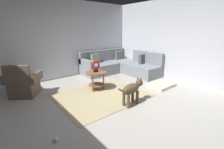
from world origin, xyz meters
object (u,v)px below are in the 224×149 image
object	(u,v)px
dog_bed_mat	(161,85)
armchair	(23,85)
torus_sculpture	(96,66)
dog_toy_ball	(56,139)
side_table	(96,76)
sectional_couch	(120,66)
dog	(132,89)

from	to	relation	value
dog_bed_mat	armchair	bearing A→B (deg)	151.57
torus_sculpture	dog_toy_ball	distance (m)	2.36
side_table	armchair	bearing A→B (deg)	155.01
torus_sculpture	dog_toy_ball	bearing A→B (deg)	-140.14
armchair	sectional_couch	bearing A→B (deg)	36.17
side_table	dog	bearing A→B (deg)	-84.30
dog	dog_toy_ball	distance (m)	1.90
sectional_couch	dog_toy_ball	size ratio (longest dim) A/B	27.87
side_table	dog	size ratio (longest dim) A/B	0.71
dog_toy_ball	side_table	bearing A→B (deg)	39.86
torus_sculpture	dog_toy_ball	xyz separation A→B (m)	(-1.73, -1.45, -0.67)
armchair	torus_sculpture	xyz separation A→B (m)	(1.74, -0.81, 0.39)
dog_toy_ball	armchair	bearing A→B (deg)	90.20
dog_bed_mat	torus_sculpture	bearing A→B (deg)	148.25
armchair	dog_toy_ball	size ratio (longest dim) A/B	12.38
dog_bed_mat	dog_toy_ball	world-z (taller)	dog_bed_mat
torus_sculpture	dog_bed_mat	size ratio (longest dim) A/B	0.41
side_table	torus_sculpture	distance (m)	0.29
dog_bed_mat	dog_toy_ball	xyz separation A→B (m)	(-3.43, -0.40, -0.00)
torus_sculpture	dog	world-z (taller)	torus_sculpture
armchair	dog_bed_mat	bearing A→B (deg)	6.50
sectional_couch	armchair	xyz separation A→B (m)	(-3.45, -0.07, 0.03)
torus_sculpture	dog_toy_ball	size ratio (longest dim) A/B	4.04
sectional_couch	side_table	size ratio (longest dim) A/B	3.75
side_table	dog_toy_ball	xyz separation A→B (m)	(-1.73, -1.45, -0.38)
dog_bed_mat	dog_toy_ball	distance (m)	3.45
armchair	dog_toy_ball	xyz separation A→B (m)	(0.01, -2.26, -0.28)
armchair	dog_bed_mat	world-z (taller)	armchair
dog_bed_mat	side_table	bearing A→B (deg)	148.25
sectional_couch	dog_toy_ball	bearing A→B (deg)	-145.87
armchair	torus_sculpture	size ratio (longest dim) A/B	3.07
sectional_couch	dog	bearing A→B (deg)	-125.65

